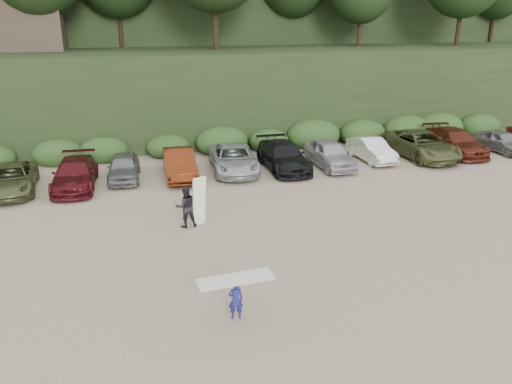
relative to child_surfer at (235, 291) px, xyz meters
name	(u,v)px	position (x,y,z in m)	size (l,w,h in m)	color
ground	(262,253)	(1.88, 3.88, -0.89)	(120.00, 120.00, 0.00)	tan
parked_cars	(267,157)	(5.00, 13.91, -0.15)	(39.90, 5.99, 1.63)	#B7B8BD
child_surfer	(235,291)	(0.00, 0.00, 0.00)	(2.22, 0.77, 1.31)	navy
adult_surfer	(187,206)	(-0.44, 7.03, 0.02)	(1.35, 0.75, 2.11)	black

